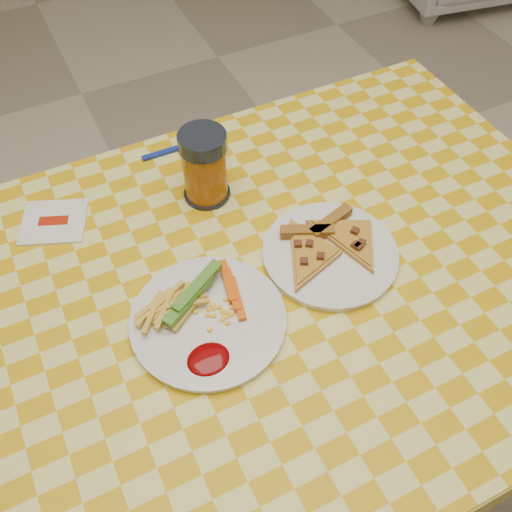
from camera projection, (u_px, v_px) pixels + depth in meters
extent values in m
plane|color=beige|center=(257.00, 448.00, 1.55)|extent=(8.00, 8.00, 0.00)
cylinder|color=silver|center=(375.00, 212.00, 1.61)|extent=(0.06, 0.06, 0.71)
cube|color=#522B1C|center=(258.00, 295.00, 0.98)|extent=(1.20, 0.80, 0.04)
cylinder|color=white|center=(208.00, 321.00, 0.91)|extent=(0.30, 0.30, 0.01)
cylinder|color=white|center=(330.00, 255.00, 0.99)|extent=(0.25, 0.25, 0.01)
cube|color=#21620F|center=(193.00, 293.00, 0.90)|extent=(0.12, 0.09, 0.02)
cube|color=#E05609|center=(232.00, 290.00, 0.93)|extent=(0.07, 0.09, 0.02)
ellipsoid|color=#6E0203|center=(208.00, 359.00, 0.86)|extent=(0.07, 0.06, 0.01)
cube|color=brown|center=(307.00, 233.00, 1.00)|extent=(0.09, 0.06, 0.02)
cube|color=brown|center=(331.00, 222.00, 1.02)|extent=(0.10, 0.05, 0.02)
cylinder|color=black|center=(207.00, 193.00, 1.09)|extent=(0.09, 0.09, 0.01)
cylinder|color=#8F470F|center=(205.00, 172.00, 1.05)|extent=(0.08, 0.08, 0.12)
cylinder|color=black|center=(202.00, 141.00, 0.99)|extent=(0.09, 0.09, 0.03)
cube|color=white|center=(54.00, 222.00, 1.04)|extent=(0.15, 0.14, 0.01)
cube|color=#AC1D09|center=(53.00, 221.00, 1.04)|extent=(0.06, 0.04, 0.00)
cube|color=navy|center=(166.00, 152.00, 1.16)|extent=(0.10, 0.01, 0.01)
cube|color=silver|center=(197.00, 142.00, 1.18)|extent=(0.05, 0.02, 0.00)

